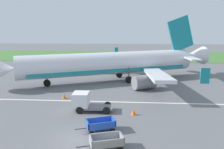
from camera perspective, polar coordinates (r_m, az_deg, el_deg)
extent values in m
plane|color=slate|center=(20.06, -8.32, -15.58)|extent=(220.00, 220.00, 0.00)
cube|color=#477A38|center=(74.96, 1.06, 4.71)|extent=(220.00, 28.00, 0.06)
cube|color=silver|center=(29.06, -4.11, -6.67)|extent=(120.00, 0.36, 0.01)
cylinder|color=silver|center=(38.99, -0.44, 2.84)|extent=(28.90, 15.63, 3.70)
cube|color=teal|center=(39.16, -0.43, 1.37)|extent=(26.08, 14.23, 0.56)
cone|color=silver|center=(37.00, -25.31, 1.23)|extent=(4.40, 4.62, 3.63)
cone|color=silver|center=(47.42, 19.56, 4.36)|extent=(5.54, 5.05, 3.52)
cube|color=silver|center=(33.39, 11.09, -0.04)|extent=(3.07, 13.09, 1.35)
cube|color=teal|center=(29.62, 22.02, -0.30)|extent=(1.11, 0.24, 1.90)
cylinder|color=gray|center=(34.41, 7.92, -1.89)|extent=(3.78, 3.22, 2.10)
cube|color=silver|center=(48.25, 0.88, 3.75)|extent=(11.17, 10.89, 1.35)
cube|color=teal|center=(55.09, 1.05, 5.74)|extent=(0.91, 0.93, 1.90)
cylinder|color=gray|center=(46.59, 0.14, 1.79)|extent=(3.78, 3.22, 2.10)
cube|color=teal|center=(45.06, 16.58, 9.63)|extent=(5.60, 2.77, 6.88)
cube|color=silver|center=(42.97, 19.00, 3.84)|extent=(2.34, 5.36, 0.24)
cube|color=silver|center=(48.08, 14.24, 4.89)|extent=(4.82, 5.07, 0.24)
cylinder|color=#4C4C51|center=(37.18, -15.88, -0.52)|extent=(0.20, 0.20, 2.04)
cylinder|color=black|center=(37.40, -15.79, -2.05)|extent=(1.19, 0.86, 1.10)
cylinder|color=#4C4C51|center=(38.17, 4.21, 0.21)|extent=(0.20, 0.20, 2.04)
cylinder|color=black|center=(38.39, 4.19, -1.28)|extent=(1.19, 0.86, 1.10)
cylinder|color=#4C4C51|center=(42.15, 1.78, 1.34)|extent=(0.20, 0.20, 2.04)
cylinder|color=black|center=(42.35, 1.77, -0.03)|extent=(1.19, 0.86, 1.10)
cube|color=gray|center=(18.27, -1.36, -16.64)|extent=(2.81, 2.11, 0.08)
cube|color=gray|center=(17.56, -0.88, -16.72)|extent=(2.41, 0.87, 0.55)
cube|color=gray|center=(18.69, -1.81, -14.87)|extent=(2.41, 0.87, 0.55)
cube|color=gray|center=(17.93, -5.26, -16.13)|extent=(0.53, 1.36, 0.55)
cube|color=gray|center=(18.39, 2.42, -15.34)|extent=(0.53, 1.36, 0.55)
cylinder|color=#2D2D33|center=(18.03, -7.21, -17.29)|extent=(0.98, 0.39, 0.08)
cylinder|color=black|center=(18.72, -4.67, -16.83)|extent=(0.47, 0.29, 0.44)
cylinder|color=black|center=(18.12, 2.09, -17.84)|extent=(0.47, 0.29, 0.44)
cylinder|color=black|center=(19.07, 1.13, -16.24)|extent=(0.47, 0.29, 0.44)
cube|color=#234CB2|center=(21.08, -2.84, -12.61)|extent=(2.83, 2.19, 0.08)
cube|color=#234CB2|center=(20.37, -2.40, -12.52)|extent=(2.37, 0.98, 0.55)
cube|color=#234CB2|center=(21.53, -3.26, -11.15)|extent=(2.37, 0.98, 0.55)
cube|color=#234CB2|center=(20.73, -6.15, -12.14)|extent=(0.59, 1.35, 0.55)
cube|color=#234CB2|center=(21.24, 0.36, -11.47)|extent=(0.59, 1.35, 0.55)
cylinder|color=#2D2D33|center=(20.79, -7.79, -13.19)|extent=(0.96, 0.43, 0.08)
cylinder|color=black|center=(20.51, -5.07, -14.16)|extent=(0.47, 0.30, 0.44)
cylinder|color=black|center=(21.51, -5.68, -12.89)|extent=(0.47, 0.30, 0.44)
cylinder|color=black|center=(20.92, 0.11, -13.58)|extent=(0.47, 0.30, 0.44)
cylinder|color=black|center=(21.90, -0.74, -12.38)|extent=(0.47, 0.30, 0.44)
cube|color=slate|center=(25.67, -3.26, -8.02)|extent=(3.14, 1.96, 0.20)
cube|color=white|center=(25.69, -7.69, -6.09)|extent=(1.74, 1.93, 1.50)
cube|color=#19232D|center=(25.80, -9.46, -5.72)|extent=(0.11, 1.62, 0.67)
cylinder|color=black|center=(25.20, -8.02, -8.74)|extent=(0.81, 0.32, 0.80)
cylinder|color=black|center=(26.78, -7.32, -7.47)|extent=(0.81, 0.32, 0.80)
cylinder|color=black|center=(24.82, -1.40, -8.95)|extent=(0.81, 0.32, 0.80)
cylinder|color=black|center=(26.43, -1.11, -7.64)|extent=(0.81, 0.32, 0.80)
cone|color=orange|center=(24.79, 5.36, -9.17)|extent=(0.52, 0.52, 0.68)
cone|color=orange|center=(30.69, -11.80, -5.24)|extent=(0.52, 0.52, 0.68)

